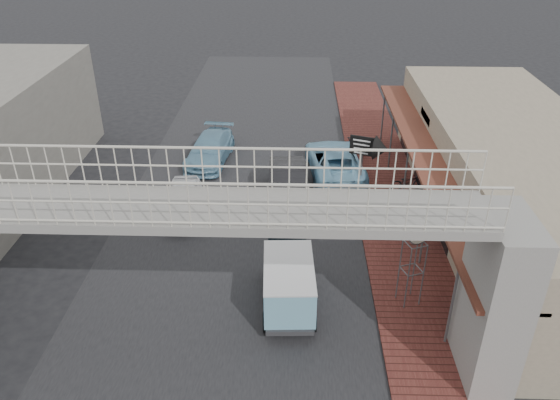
# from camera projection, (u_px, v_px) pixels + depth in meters

# --- Properties ---
(ground) EXTENTS (120.00, 120.00, 0.00)m
(ground) POSITION_uv_depth(u_px,v_px,m) (227.00, 278.00, 19.20)
(ground) COLOR black
(ground) RESTS_ON ground
(road_strip) EXTENTS (10.00, 60.00, 0.01)m
(road_strip) POSITION_uv_depth(u_px,v_px,m) (227.00, 278.00, 19.20)
(road_strip) COLOR black
(road_strip) RESTS_ON ground
(sidewalk) EXTENTS (3.00, 40.00, 0.10)m
(sidewalk) POSITION_uv_depth(u_px,v_px,m) (399.00, 234.00, 21.61)
(sidewalk) COLOR brown
(sidewalk) RESTS_ON ground
(shophouse_row) EXTENTS (7.20, 18.00, 4.00)m
(shophouse_row) POSITION_uv_depth(u_px,v_px,m) (515.00, 180.00, 21.40)
(shophouse_row) COLOR gray
(shophouse_row) RESTS_ON ground
(footbridge) EXTENTS (16.40, 2.40, 6.34)m
(footbridge) POSITION_uv_depth(u_px,v_px,m) (204.00, 274.00, 14.16)
(footbridge) COLOR gray
(footbridge) RESTS_ON ground
(white_hatchback) EXTENTS (1.93, 3.85, 1.26)m
(white_hatchback) POSITION_uv_depth(u_px,v_px,m) (184.00, 200.00, 22.80)
(white_hatchback) COLOR white
(white_hatchback) RESTS_ON ground
(dark_sedan) EXTENTS (1.89, 4.80, 1.55)m
(dark_sedan) POSITION_uv_depth(u_px,v_px,m) (288.00, 185.00, 23.67)
(dark_sedan) COLOR black
(dark_sedan) RESTS_ON ground
(angkot_curb) EXTENTS (2.93, 5.43, 1.45)m
(angkot_curb) POSITION_uv_depth(u_px,v_px,m) (335.00, 161.00, 25.98)
(angkot_curb) COLOR #78B2D1
(angkot_curb) RESTS_ON ground
(angkot_far) EXTENTS (2.30, 4.69, 1.31)m
(angkot_far) POSITION_uv_depth(u_px,v_px,m) (210.00, 149.00, 27.31)
(angkot_far) COLOR #6A9CB8
(angkot_far) RESTS_ON ground
(angkot_van) EXTENTS (1.78, 3.61, 1.74)m
(angkot_van) POSITION_uv_depth(u_px,v_px,m) (289.00, 279.00, 17.39)
(angkot_van) COLOR black
(angkot_van) RESTS_ON ground
(motorcycle_near) EXTENTS (1.70, 0.91, 0.85)m
(motorcycle_near) POSITION_uv_depth(u_px,v_px,m) (408.00, 182.00, 24.48)
(motorcycle_near) COLOR black
(motorcycle_near) RESTS_ON sidewalk
(motorcycle_far) EXTENTS (1.78, 0.70, 1.04)m
(motorcycle_far) POSITION_uv_depth(u_px,v_px,m) (354.00, 146.00, 27.71)
(motorcycle_far) COLOR black
(motorcycle_far) RESTS_ON sidewalk
(street_clock) EXTENTS (0.79, 0.75, 3.06)m
(street_clock) POSITION_uv_depth(u_px,v_px,m) (416.00, 236.00, 16.73)
(street_clock) COLOR #59595B
(street_clock) RESTS_ON sidewalk
(arrow_sign) EXTENTS (1.73, 1.17, 2.87)m
(arrow_sign) POSITION_uv_depth(u_px,v_px,m) (379.00, 149.00, 23.01)
(arrow_sign) COLOR #59595B
(arrow_sign) RESTS_ON sidewalk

